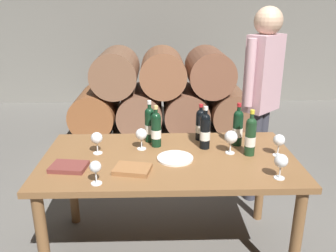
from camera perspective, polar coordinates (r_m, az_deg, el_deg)
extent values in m
plane|color=#66635E|center=(2.81, 0.13, -19.22)|extent=(14.00, 14.00, 0.00)
cube|color=slate|center=(6.40, -1.11, 16.37)|extent=(10.00, 0.24, 2.80)
cylinder|color=brown|center=(5.08, -11.55, 2.49)|extent=(0.60, 0.90, 0.60)
cylinder|color=brown|center=(5.01, -4.43, 2.60)|extent=(0.60, 0.90, 0.60)
cylinder|color=brown|center=(5.02, 2.78, 2.67)|extent=(0.60, 0.90, 0.60)
cylinder|color=brown|center=(5.11, 9.86, 2.69)|extent=(0.60, 0.90, 0.60)
cylinder|color=brown|center=(4.90, -8.32, 8.66)|extent=(0.60, 0.90, 0.60)
cylinder|color=brown|center=(4.87, -0.85, 8.79)|extent=(0.60, 0.90, 0.60)
cylinder|color=brown|center=(4.92, 6.59, 8.77)|extent=(0.60, 0.90, 0.60)
cube|color=brown|center=(2.41, 0.14, -5.40)|extent=(1.70, 0.90, 0.04)
cylinder|color=brown|center=(2.38, -19.35, -17.68)|extent=(0.07, 0.07, 0.72)
cylinder|color=brown|center=(2.43, 19.82, -16.96)|extent=(0.07, 0.07, 0.72)
cylinder|color=brown|center=(3.01, -15.09, -8.82)|extent=(0.07, 0.07, 0.72)
cylinder|color=brown|center=(3.05, 14.67, -8.42)|extent=(0.07, 0.07, 0.72)
cylinder|color=black|center=(2.61, 11.08, -0.72)|extent=(0.07, 0.07, 0.22)
sphere|color=black|center=(2.57, 11.25, 1.71)|extent=(0.07, 0.07, 0.07)
cylinder|color=black|center=(2.56, 11.29, 2.33)|extent=(0.03, 0.03, 0.07)
cylinder|color=#B21E23|center=(2.55, 11.36, 3.34)|extent=(0.03, 0.03, 0.03)
cylinder|color=silver|center=(2.61, 11.07, -0.95)|extent=(0.07, 0.07, 0.07)
cylinder|color=black|center=(2.68, 5.22, -0.20)|extent=(0.07, 0.07, 0.19)
sphere|color=black|center=(2.64, 5.29, 1.91)|extent=(0.07, 0.07, 0.07)
cylinder|color=black|center=(2.64, 5.30, 2.41)|extent=(0.03, 0.03, 0.06)
cylinder|color=#B21E23|center=(2.62, 5.33, 3.28)|extent=(0.03, 0.03, 0.02)
cylinder|color=silver|center=(2.68, 5.21, -0.40)|extent=(0.07, 0.07, 0.06)
cylinder|color=black|center=(2.63, -2.95, -0.21)|extent=(0.07, 0.07, 0.22)
sphere|color=black|center=(2.59, -2.99, 2.20)|extent=(0.07, 0.07, 0.07)
cylinder|color=black|center=(2.58, -3.00, 2.80)|extent=(0.03, 0.03, 0.07)
cylinder|color=silver|center=(2.57, -3.02, 3.80)|extent=(0.03, 0.03, 0.03)
cylinder|color=silver|center=(2.63, -2.94, -0.44)|extent=(0.07, 0.07, 0.07)
cylinder|color=black|center=(2.52, 5.95, -1.25)|extent=(0.07, 0.07, 0.22)
sphere|color=black|center=(2.48, 6.04, 1.20)|extent=(0.07, 0.07, 0.07)
cylinder|color=black|center=(2.47, 6.06, 1.82)|extent=(0.03, 0.03, 0.07)
cylinder|color=silver|center=(2.46, 6.10, 2.84)|extent=(0.03, 0.03, 0.02)
cylinder|color=silver|center=(2.52, 5.94, -1.48)|extent=(0.07, 0.07, 0.06)
cylinder|color=black|center=(2.54, -1.92, -1.00)|extent=(0.07, 0.07, 0.21)
sphere|color=black|center=(2.50, -1.95, 1.40)|extent=(0.07, 0.07, 0.07)
cylinder|color=black|center=(2.50, -1.95, 2.00)|extent=(0.03, 0.03, 0.07)
cylinder|color=tan|center=(2.48, -1.96, 3.00)|extent=(0.03, 0.03, 0.02)
cylinder|color=silver|center=(2.55, -1.91, -1.22)|extent=(0.07, 0.07, 0.06)
cylinder|color=#19381E|center=(2.46, 13.03, -2.10)|extent=(0.07, 0.07, 0.22)
sphere|color=#19381E|center=(2.42, 13.24, 0.49)|extent=(0.07, 0.07, 0.07)
cylinder|color=#19381E|center=(2.41, 13.30, 1.14)|extent=(0.03, 0.03, 0.07)
cylinder|color=gold|center=(2.40, 13.39, 2.23)|extent=(0.03, 0.03, 0.03)
cylinder|color=silver|center=(2.46, 13.01, -2.34)|extent=(0.07, 0.07, 0.07)
cylinder|color=white|center=(2.53, -4.24, -3.65)|extent=(0.06, 0.06, 0.00)
cylinder|color=white|center=(2.52, -4.26, -2.81)|extent=(0.01, 0.01, 0.07)
sphere|color=white|center=(2.49, -4.31, -1.29)|extent=(0.08, 0.08, 0.08)
cylinder|color=white|center=(2.54, 17.09, -4.45)|extent=(0.06, 0.06, 0.00)
cylinder|color=white|center=(2.52, 17.18, -3.62)|extent=(0.01, 0.01, 0.07)
sphere|color=white|center=(2.50, 17.35, -2.12)|extent=(0.08, 0.08, 0.08)
cylinder|color=white|center=(2.23, 17.39, -7.94)|extent=(0.06, 0.06, 0.00)
cylinder|color=white|center=(2.21, 17.49, -7.02)|extent=(0.01, 0.01, 0.07)
sphere|color=white|center=(2.18, 17.69, -5.33)|extent=(0.08, 0.08, 0.08)
cylinder|color=white|center=(2.50, 9.90, -4.24)|extent=(0.06, 0.06, 0.00)
cylinder|color=white|center=(2.48, 9.95, -3.40)|extent=(0.01, 0.01, 0.07)
sphere|color=white|center=(2.45, 10.06, -1.76)|extent=(0.09, 0.09, 0.09)
cylinder|color=white|center=(2.51, -11.19, -4.27)|extent=(0.06, 0.06, 0.00)
cylinder|color=white|center=(2.49, -11.25, -3.42)|extent=(0.01, 0.01, 0.07)
sphere|color=white|center=(2.46, -11.36, -1.89)|extent=(0.08, 0.08, 0.08)
cylinder|color=white|center=(2.11, -11.38, -9.00)|extent=(0.06, 0.06, 0.00)
cylinder|color=white|center=(2.09, -11.45, -8.03)|extent=(0.01, 0.01, 0.07)
sphere|color=white|center=(2.07, -11.58, -6.40)|extent=(0.07, 0.07, 0.07)
cube|color=#936038|center=(2.22, -5.72, -6.89)|extent=(0.25, 0.20, 0.03)
cube|color=brown|center=(2.32, -15.61, -6.32)|extent=(0.24, 0.19, 0.03)
cylinder|color=white|center=(2.37, 1.16, -5.18)|extent=(0.24, 0.24, 0.01)
cylinder|color=#383842|center=(3.39, 14.47, -4.22)|extent=(0.11, 0.11, 0.85)
cylinder|color=#383842|center=(3.30, 13.45, -4.77)|extent=(0.11, 0.11, 0.85)
cube|color=#CC9EA8|center=(3.12, 15.09, 8.14)|extent=(0.36, 0.35, 0.64)
cylinder|color=#CC9EA8|center=(3.30, 17.07, 9.10)|extent=(0.08, 0.08, 0.54)
cylinder|color=#CC9EA8|center=(2.94, 12.98, 8.27)|extent=(0.08, 0.08, 0.54)
sphere|color=tan|center=(3.07, 15.81, 15.90)|extent=(0.23, 0.23, 0.23)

